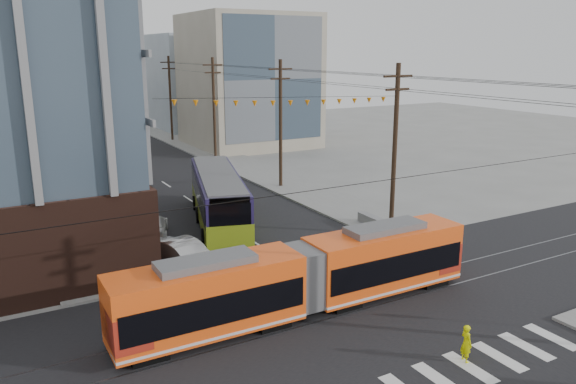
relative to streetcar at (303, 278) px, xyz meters
name	(u,v)px	position (x,y,z in m)	size (l,w,h in m)	color
ground	(402,339)	(2.32, -4.20, -1.69)	(160.00, 160.00, 0.00)	slate
bg_bldg_ne_near	(248,81)	(18.32, 43.80, 6.31)	(14.00, 14.00, 16.00)	gray
bg_bldg_ne_far	(205,81)	(20.32, 63.80, 5.31)	(16.00, 16.00, 14.00)	#8C99A5
utility_pole_far	(170,99)	(10.82, 51.80, 3.81)	(0.30, 0.30, 11.00)	black
streetcar	(303,278)	(0.00, 0.00, 0.00)	(17.51, 2.46, 3.37)	#FF5414
city_bus	(218,198)	(1.94, 14.59, 0.17)	(2.84, 13.10, 3.71)	#271D50
parked_car_silver	(175,251)	(-3.23, 8.50, -0.87)	(1.72, 4.95, 1.63)	#A0A0A0
parked_car_white	(152,226)	(-2.99, 13.99, -0.98)	(1.98, 4.87, 1.41)	silver
parked_car_grey	(135,210)	(-2.89, 18.58, -1.06)	(2.08, 4.51, 1.25)	slate
pedestrian	(466,343)	(3.30, -6.75, -0.92)	(0.56, 0.37, 1.54)	#E3E902
jersey_barrier	(378,225)	(10.62, 7.86, -1.28)	(0.90, 4.02, 0.80)	slate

